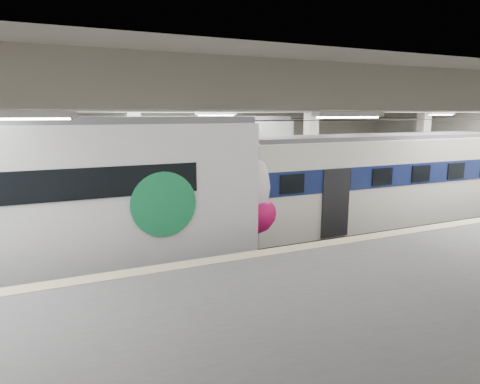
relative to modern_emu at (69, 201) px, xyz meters
name	(u,v)px	position (x,y,z in m)	size (l,w,h in m)	color
station_hall	(258,170)	(5.45, -1.74, 0.86)	(36.00, 24.00, 5.75)	black
modern_emu	(69,201)	(0.00, 0.00, 0.00)	(15.30, 3.16, 4.86)	silver
older_rer	(376,182)	(11.74, 0.00, -0.23)	(12.30, 2.72, 4.11)	silver
far_train	(127,170)	(2.45, 5.50, 0.10)	(15.29, 3.33, 4.82)	silver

